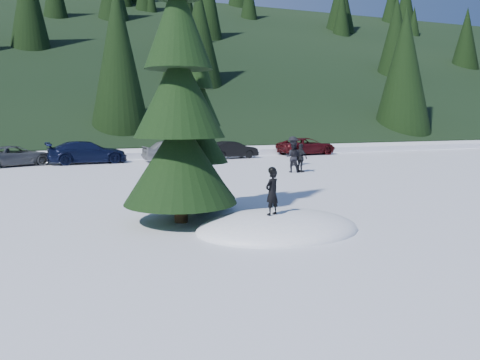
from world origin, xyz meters
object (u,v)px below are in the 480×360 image
object	(u,v)px
adult_2	(293,151)
car_2	(15,156)
child_skier	(272,192)
spruce_short	(200,145)
car_6	(306,146)
car_4	(175,150)
car_5	(232,150)
car_3	(87,152)
adult_0	(293,157)
spruce_tall	(179,105)
adult_1	(301,158)

from	to	relation	value
adult_2	car_2	size ratio (longest dim) A/B	0.41
child_skier	spruce_short	bearing A→B (deg)	-100.04
child_skier	car_6	distance (m)	25.13
car_4	car_5	xyz separation A→B (m)	(4.30, 0.65, -0.12)
adult_2	car_3	xyz separation A→B (m)	(-11.64, 5.85, -0.18)
car_2	adult_2	bearing A→B (deg)	-133.33
car_3	car_2	bearing A→B (deg)	85.17
adult_0	adult_2	size ratio (longest dim) A/B	0.92
car_2	car_6	distance (m)	20.59
spruce_tall	car_6	world-z (taller)	spruce_tall
spruce_tall	adult_2	bearing A→B (deg)	51.32
spruce_short	car_3	xyz separation A→B (m)	(-2.58, 17.01, -1.39)
spruce_tall	adult_1	xyz separation A→B (m)	(8.89, 9.38, -2.55)
adult_2	car_5	world-z (taller)	adult_2
child_skier	adult_1	distance (m)	13.40
car_4	car_3	bearing A→B (deg)	80.87
spruce_tall	car_3	distance (m)	18.66
spruce_tall	car_2	xyz separation A→B (m)	(-5.72, 18.42, -2.71)
adult_1	car_2	xyz separation A→B (m)	(-14.61, 9.05, -0.16)
car_2	car_3	bearing A→B (deg)	-113.11
adult_0	car_2	bearing A→B (deg)	5.95
spruce_tall	adult_1	world-z (taller)	spruce_tall
spruce_tall	car_3	size ratio (longest dim) A/B	1.75
spruce_short	car_6	xyz separation A→B (m)	(13.84, 18.09, -1.45)
car_3	car_4	bearing A→B (deg)	-100.70
car_3	car_4	distance (m)	5.59
spruce_tall	spruce_short	size ratio (longest dim) A/B	1.60
spruce_short	adult_1	bearing A→B (deg)	45.31
spruce_short	car_5	size ratio (longest dim) A/B	1.45
car_3	car_4	xyz separation A→B (m)	(5.56, -0.58, 0.02)
adult_1	car_3	bearing A→B (deg)	32.90
adult_1	spruce_tall	bearing A→B (deg)	120.23
car_4	car_5	bearing A→B (deg)	-84.53
car_5	adult_2	bearing A→B (deg)	-170.93
spruce_short	car_6	distance (m)	22.82
adult_1	car_4	world-z (taller)	adult_1
spruce_short	child_skier	distance (m)	3.71
adult_0	car_3	bearing A→B (deg)	-3.46
car_4	adult_2	bearing A→B (deg)	-134.02
spruce_short	child_skier	size ratio (longest dim) A/B	4.57
spruce_tall	car_2	distance (m)	19.48
adult_2	car_3	bearing A→B (deg)	-87.15
child_skier	car_2	size ratio (longest dim) A/B	0.27
spruce_tall	adult_0	size ratio (longest dim) A/B	5.22
adult_1	car_5	bearing A→B (deg)	-12.47
car_5	spruce_tall	bearing A→B (deg)	148.17
adult_2	car_4	world-z (taller)	adult_2
child_skier	car_3	xyz separation A→B (m)	(-3.48, 20.46, -0.35)
adult_1	adult_2	xyz separation A→B (m)	(1.17, 3.19, 0.12)
spruce_short	adult_1	size ratio (longest dim) A/B	3.49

